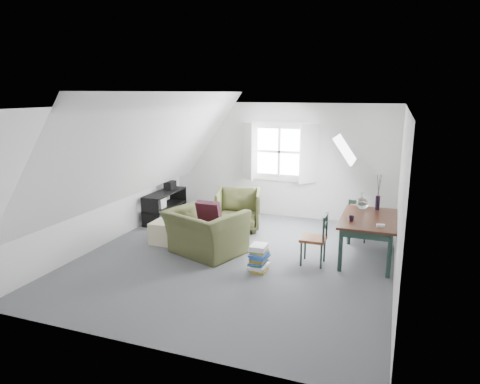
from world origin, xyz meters
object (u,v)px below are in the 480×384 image
at_px(ottoman, 170,231).
at_px(dining_chair_near, 316,238).
at_px(armchair_far, 238,228).
at_px(dining_chair_far, 358,219).
at_px(armchair_near, 206,253).
at_px(media_shelf, 164,208).
at_px(magazine_stack, 259,258).
at_px(dining_table, 369,223).

relative_size(ottoman, dining_chair_near, 0.72).
height_order(armchair_far, dining_chair_near, dining_chair_near).
height_order(ottoman, dining_chair_far, dining_chair_far).
relative_size(armchair_near, ottoman, 1.97).
xyz_separation_m(armchair_near, media_shelf, (-1.65, 1.46, 0.28)).
height_order(dining_chair_near, magazine_stack, dining_chair_near).
relative_size(armchair_far, magazine_stack, 2.12).
relative_size(media_shelf, magazine_stack, 2.94).
xyz_separation_m(ottoman, dining_chair_near, (2.71, -0.13, 0.24)).
xyz_separation_m(armchair_near, ottoman, (-0.86, 0.31, 0.20)).
relative_size(armchair_far, media_shelf, 0.72).
bearing_deg(dining_chair_near, media_shelf, -96.00).
bearing_deg(dining_table, ottoman, -169.49).
xyz_separation_m(armchair_far, media_shelf, (-1.70, -0.03, 0.28)).
bearing_deg(magazine_stack, media_shelf, 145.82).
xyz_separation_m(ottoman, dining_table, (3.48, 0.36, 0.43)).
distance_m(armchair_near, dining_chair_far, 2.89).
bearing_deg(dining_table, magazine_stack, -140.79).
height_order(ottoman, media_shelf, media_shelf).
bearing_deg(magazine_stack, dining_chair_far, 56.76).
bearing_deg(dining_table, dining_chair_far, 109.33).
bearing_deg(armchair_far, dining_chair_far, -13.71).
bearing_deg(media_shelf, ottoman, -56.14).
height_order(ottoman, dining_table, dining_table).
height_order(dining_table, dining_chair_near, dining_chair_near).
bearing_deg(magazine_stack, armchair_near, 159.98).
xyz_separation_m(armchair_near, magazine_stack, (1.08, -0.39, 0.21)).
bearing_deg(armchair_near, dining_chair_far, -126.27).
bearing_deg(dining_chair_far, armchair_far, 12.88).
height_order(dining_table, magazine_stack, dining_table).
bearing_deg(media_shelf, armchair_near, -42.13).
distance_m(dining_chair_near, magazine_stack, 0.98).
bearing_deg(dining_chair_near, magazine_stack, -39.23).
relative_size(armchair_near, armchair_far, 1.34).
xyz_separation_m(media_shelf, magazine_stack, (2.73, -1.86, -0.07)).
relative_size(ottoman, dining_table, 0.42).
height_order(armchair_far, dining_table, dining_table).
relative_size(armchair_far, dining_table, 0.61).
height_order(armchair_near, dining_table, dining_table).
xyz_separation_m(armchair_near, armchair_far, (0.05, 1.49, 0.00)).
xyz_separation_m(armchair_near, dining_table, (2.62, 0.67, 0.63)).
bearing_deg(media_shelf, dining_table, -11.09).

